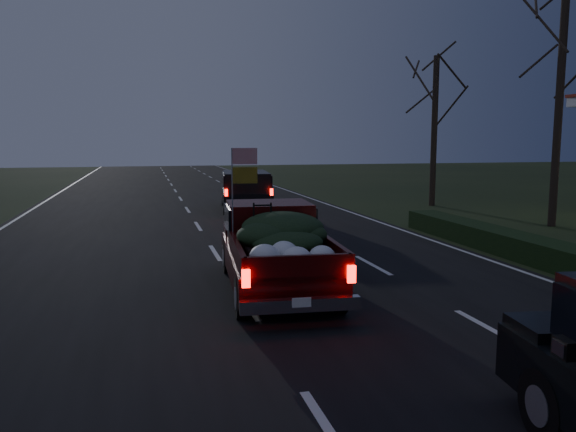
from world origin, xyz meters
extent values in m
plane|color=black|center=(0.00, 0.00, 0.00)|extent=(120.00, 120.00, 0.00)
cube|color=black|center=(0.00, 0.00, 0.01)|extent=(14.00, 120.00, 0.02)
cube|color=black|center=(7.80, 3.00, 0.30)|extent=(1.00, 10.00, 0.60)
cylinder|color=black|center=(12.50, 7.00, 4.25)|extent=(0.28, 0.28, 8.50)
cylinder|color=black|center=(11.50, 14.00, 3.50)|extent=(0.28, 0.28, 7.00)
cube|color=#370707|center=(0.76, 0.95, 0.58)|extent=(2.29, 4.95, 0.53)
cube|color=#370707|center=(0.82, 1.81, 1.30)|extent=(1.89, 1.67, 0.87)
cube|color=black|center=(0.82, 1.81, 1.40)|extent=(1.98, 1.58, 0.53)
cube|color=#370707|center=(0.66, -0.30, 0.87)|extent=(1.98, 2.82, 0.06)
ellipsoid|color=black|center=(0.75, 0.18, 1.30)|extent=(1.67, 1.85, 0.58)
cylinder|color=gray|center=(-0.11, 1.02, 1.97)|extent=(0.03, 0.03, 1.93)
cube|color=red|center=(0.15, 1.00, 2.77)|extent=(0.50, 0.06, 0.33)
cube|color=gold|center=(0.15, 1.00, 2.39)|extent=(0.50, 0.06, 0.33)
cube|color=black|center=(2.53, 14.45, 0.63)|extent=(2.57, 5.07, 0.61)
cube|color=black|center=(2.50, 14.20, 1.32)|extent=(2.30, 3.75, 0.81)
cube|color=black|center=(2.50, 14.20, 1.40)|extent=(2.39, 3.66, 0.49)
cube|color=black|center=(1.76, -6.15, 1.25)|extent=(0.14, 0.24, 0.17)
camera|label=1|loc=(-1.81, -10.18, 3.08)|focal=35.00mm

